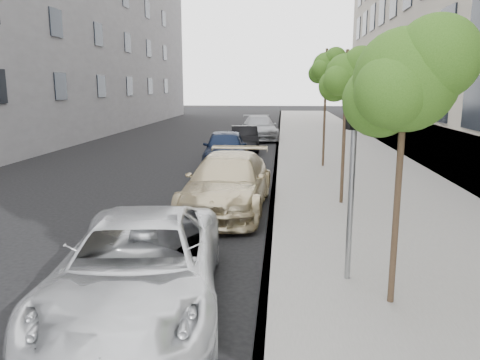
# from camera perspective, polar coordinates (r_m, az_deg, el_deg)

# --- Properties ---
(ground) EXTENTS (160.00, 160.00, 0.00)m
(ground) POSITION_cam_1_polar(r_m,az_deg,el_deg) (6.79, -8.23, -19.94)
(ground) COLOR black
(ground) RESTS_ON ground
(sidewalk) EXTENTS (6.40, 72.00, 0.14)m
(sidewalk) POSITION_cam_1_polar(r_m,az_deg,el_deg) (29.97, 10.66, 4.60)
(sidewalk) COLOR gray
(sidewalk) RESTS_ON ground
(curb) EXTENTS (0.15, 72.00, 0.14)m
(curb) POSITION_cam_1_polar(r_m,az_deg,el_deg) (29.83, 4.66, 4.73)
(curb) COLOR #9E9B93
(curb) RESTS_ON ground
(tree_near) EXTENTS (1.82, 1.62, 4.37)m
(tree_near) POSITION_cam_1_polar(r_m,az_deg,el_deg) (7.36, 19.73, 11.44)
(tree_near) COLOR #38281C
(tree_near) RESTS_ON sidewalk
(tree_mid) EXTENTS (1.59, 1.39, 4.46)m
(tree_mid) POSITION_cam_1_polar(r_m,az_deg,el_deg) (13.76, 12.98, 12.34)
(tree_mid) COLOR #38281C
(tree_mid) RESTS_ON sidewalk
(tree_far) EXTENTS (1.52, 1.32, 4.94)m
(tree_far) POSITION_cam_1_polar(r_m,az_deg,el_deg) (20.23, 10.55, 13.47)
(tree_far) COLOR #38281C
(tree_far) RESTS_ON sidewalk
(signal_pole) EXTENTS (0.28, 0.25, 3.20)m
(signal_pole) POSITION_cam_1_polar(r_m,az_deg,el_deg) (8.21, 13.53, 1.38)
(signal_pole) COLOR #939699
(signal_pole) RESTS_ON sidewalk
(minivan) EXTENTS (3.16, 5.64, 1.49)m
(minivan) POSITION_cam_1_polar(r_m,az_deg,el_deg) (7.63, -12.16, -10.21)
(minivan) COLOR silver
(minivan) RESTS_ON ground
(suv) EXTENTS (2.45, 5.56, 1.59)m
(suv) POSITION_cam_1_polar(r_m,az_deg,el_deg) (13.43, -1.48, -0.31)
(suv) COLOR beige
(suv) RESTS_ON ground
(sedan_blue) EXTENTS (2.29, 4.84, 1.60)m
(sedan_blue) POSITION_cam_1_polar(r_m,az_deg,el_deg) (20.92, -1.81, 3.93)
(sedan_blue) COLOR #0F1933
(sedan_blue) RESTS_ON ground
(sedan_black) EXTENTS (1.87, 4.20, 1.34)m
(sedan_black) POSITION_cam_1_polar(r_m,az_deg,el_deg) (25.81, 0.54, 5.07)
(sedan_black) COLOR black
(sedan_black) RESTS_ON ground
(sedan_rear) EXTENTS (2.89, 5.59, 1.55)m
(sedan_rear) POSITION_cam_1_polar(r_m,az_deg,el_deg) (31.41, 2.37, 6.39)
(sedan_rear) COLOR gray
(sedan_rear) RESTS_ON ground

